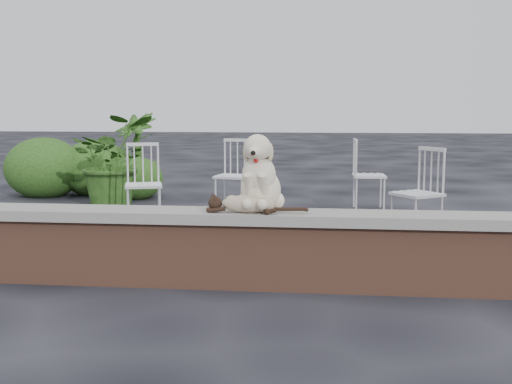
# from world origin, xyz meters

# --- Properties ---
(ground) EXTENTS (60.00, 60.00, 0.00)m
(ground) POSITION_xyz_m (0.00, 0.00, 0.00)
(ground) COLOR black
(ground) RESTS_ON ground
(brick_wall) EXTENTS (6.00, 0.30, 0.50)m
(brick_wall) POSITION_xyz_m (0.00, 0.00, 0.25)
(brick_wall) COLOR brown
(brick_wall) RESTS_ON ground
(capstone) EXTENTS (6.20, 0.40, 0.08)m
(capstone) POSITION_xyz_m (0.00, 0.00, 0.54)
(capstone) COLOR slate
(capstone) RESTS_ON brick_wall
(dog) EXTENTS (0.43, 0.54, 0.59)m
(dog) POSITION_xyz_m (-0.02, 0.08, 0.88)
(dog) COLOR beige
(dog) RESTS_ON capstone
(cat) EXTENTS (0.90, 0.29, 0.15)m
(cat) POSITION_xyz_m (-0.10, -0.07, 0.66)
(cat) COLOR tan
(cat) RESTS_ON capstone
(chair_b) EXTENTS (0.65, 0.65, 0.94)m
(chair_b) POSITION_xyz_m (-0.76, 3.59, 0.47)
(chair_b) COLOR silver
(chair_b) RESTS_ON ground
(chair_a) EXTENTS (0.70, 0.70, 0.94)m
(chair_a) POSITION_xyz_m (-1.66, 2.51, 0.47)
(chair_a) COLOR silver
(chair_a) RESTS_ON ground
(chair_d) EXTENTS (0.78, 0.78, 0.94)m
(chair_d) POSITION_xyz_m (1.42, 2.09, 0.47)
(chair_d) COLOR silver
(chair_d) RESTS_ON ground
(chair_e) EXTENTS (0.59, 0.59, 0.94)m
(chair_e) POSITION_xyz_m (1.03, 3.86, 0.47)
(chair_e) COLOR silver
(chair_e) RESTS_ON ground
(potted_plant_a) EXTENTS (1.47, 1.41, 1.26)m
(potted_plant_a) POSITION_xyz_m (-2.41, 3.68, 0.63)
(potted_plant_a) COLOR #1D3F12
(potted_plant_a) RESTS_ON ground
(potted_plant_b) EXTENTS (0.98, 0.98, 1.27)m
(potted_plant_b) POSITION_xyz_m (-2.48, 4.91, 0.64)
(potted_plant_b) COLOR #1D3F12
(potted_plant_b) RESTS_ON ground
(shrubbery) EXTENTS (2.48, 1.37, 0.95)m
(shrubbery) POSITION_xyz_m (-3.35, 4.73, 0.40)
(shrubbery) COLOR #1D3F12
(shrubbery) RESTS_ON ground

